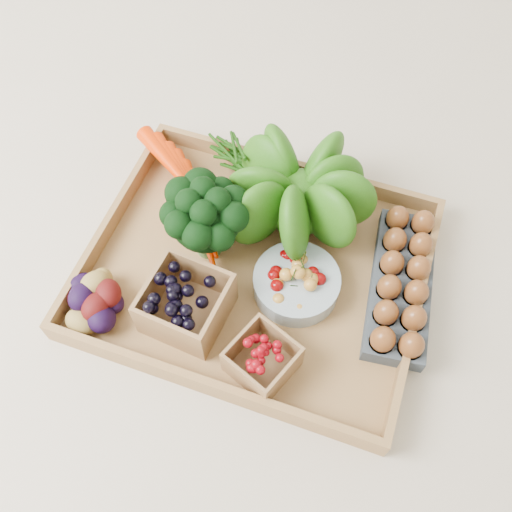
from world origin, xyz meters
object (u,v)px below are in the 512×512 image
(tray, at_px, (256,272))
(cherry_bowl, at_px, (296,283))
(egg_carton, at_px, (400,286))
(broccoli, at_px, (207,230))

(tray, xyz_separation_m, cherry_bowl, (0.07, -0.01, 0.03))
(cherry_bowl, bearing_deg, egg_carton, 18.62)
(cherry_bowl, distance_m, egg_carton, 0.17)
(cherry_bowl, height_order, egg_carton, cherry_bowl)
(tray, distance_m, egg_carton, 0.24)
(tray, distance_m, cherry_bowl, 0.08)
(broccoli, xyz_separation_m, cherry_bowl, (0.17, -0.03, -0.04))
(tray, distance_m, broccoli, 0.11)
(cherry_bowl, relative_size, egg_carton, 0.52)
(egg_carton, bearing_deg, tray, -176.53)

